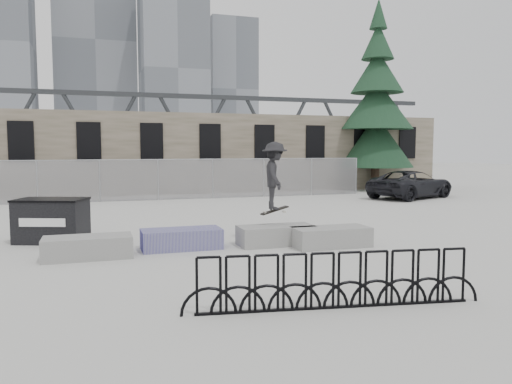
% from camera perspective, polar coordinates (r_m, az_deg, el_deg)
% --- Properties ---
extents(ground, '(120.00, 120.00, 0.00)m').
position_cam_1_polar(ground, '(12.91, -4.25, -6.39)').
color(ground, '#BABAB5').
rests_on(ground, ground).
extents(stone_wall, '(36.00, 2.58, 4.50)m').
position_cam_1_polar(stone_wall, '(28.69, -12.08, 4.33)').
color(stone_wall, '#685E4D').
rests_on(stone_wall, ground).
extents(chainlink_fence, '(22.06, 0.06, 2.02)m').
position_cam_1_polar(chainlink_fence, '(25.02, -11.13, 1.46)').
color(chainlink_fence, gray).
rests_on(chainlink_fence, ground).
extents(planter_far_left, '(2.00, 0.90, 0.51)m').
position_cam_1_polar(planter_far_left, '(12.31, -18.66, -5.90)').
color(planter_far_left, '#959592').
rests_on(planter_far_left, ground).
extents(planter_center_left, '(2.00, 0.90, 0.51)m').
position_cam_1_polar(planter_center_left, '(12.86, -8.52, -5.23)').
color(planter_center_left, navy).
rests_on(planter_center_left, ground).
extents(planter_center_right, '(2.00, 0.90, 0.51)m').
position_cam_1_polar(planter_center_right, '(13.26, 2.31, -4.86)').
color(planter_center_right, '#959592').
rests_on(planter_center_right, ground).
extents(planter_offset, '(2.00, 0.90, 0.51)m').
position_cam_1_polar(planter_offset, '(13.14, 8.56, -5.01)').
color(planter_offset, '#959592').
rests_on(planter_offset, ground).
extents(dumpster, '(2.08, 1.67, 1.19)m').
position_cam_1_polar(dumpster, '(14.67, -22.33, -3.00)').
color(dumpster, black).
rests_on(dumpster, ground).
extents(bike_rack, '(4.89, 0.81, 0.90)m').
position_cam_1_polar(bike_rack, '(8.16, 9.13, -10.06)').
color(bike_rack, black).
rests_on(bike_rack, ground).
extents(spruce_tree, '(4.54, 4.54, 11.50)m').
position_cam_1_polar(spruce_tree, '(31.63, 13.61, 9.12)').
color(spruce_tree, '#38281E').
rests_on(spruce_tree, ground).
extents(skyline_towers, '(58.00, 28.00, 48.00)m').
position_cam_1_polar(skyline_towers, '(107.68, -17.31, 14.56)').
color(skyline_towers, slate).
rests_on(skyline_towers, ground).
extents(truss_bridge, '(70.00, 3.00, 9.80)m').
position_cam_1_polar(truss_bridge, '(68.56, -7.17, 6.31)').
color(truss_bridge, '#2D3033').
rests_on(truss_bridge, ground).
extents(suv, '(5.58, 4.07, 1.41)m').
position_cam_1_polar(suv, '(26.81, 17.32, 0.85)').
color(suv, black).
rests_on(suv, ground).
extents(skateboarder, '(0.91, 1.29, 1.95)m').
position_cam_1_polar(skateboarder, '(13.38, 2.14, 1.86)').
color(skateboarder, black).
rests_on(skateboarder, ground).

